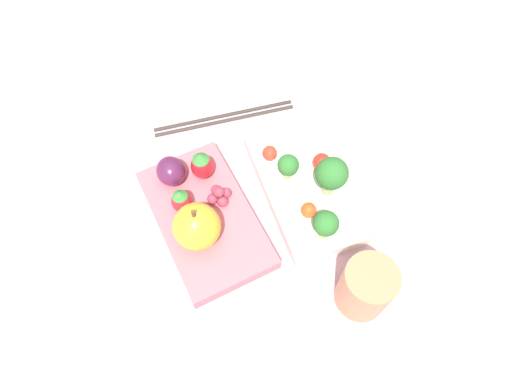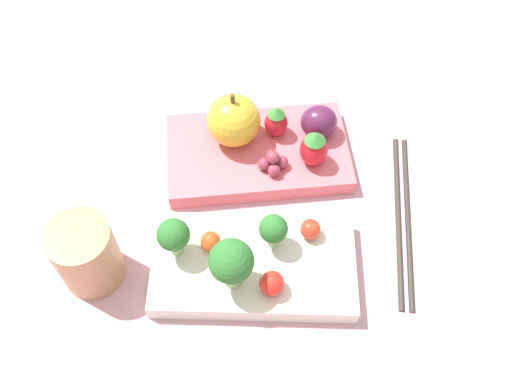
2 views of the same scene
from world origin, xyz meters
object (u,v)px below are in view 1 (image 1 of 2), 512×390
Objects in this scene: cherry_tomato_0 at (270,153)px; cherry_tomato_1 at (309,210)px; bento_box_savoury at (305,188)px; bento_box_fruit at (205,219)px; strawberry_1 at (181,201)px; broccoli_floret_0 at (288,166)px; broccoli_floret_2 at (332,174)px; drinking_cup at (366,288)px; grape_cluster at (219,195)px; cherry_tomato_2 at (321,161)px; strawberry_0 at (202,165)px; chopsticks_pair at (224,117)px; plum at (171,171)px; broccoli_floret_1 at (326,224)px; apple at (197,227)px.

cherry_tomato_0 is 1.01× the size of cherry_tomato_1.
cherry_tomato_1 is at bearing -27.58° from bento_box_savoury.
bento_box_fruit is 0.04m from strawberry_1.
broccoli_floret_0 is 0.06m from broccoli_floret_2.
strawberry_1 is at bearing -145.10° from drinking_cup.
cherry_tomato_1 is at bearing -178.18° from drinking_cup.
cherry_tomato_0 is (-0.04, -0.01, -0.02)m from broccoli_floret_0.
broccoli_floret_0 is 1.29× the size of grape_cluster.
bento_box_fruit is at bearing -90.13° from broccoli_floret_0.
cherry_tomato_0 is 0.09m from grape_cluster.
strawberry_0 is at bearing -113.54° from cherry_tomato_2.
plum is at bearing -56.22° from chopsticks_pair.
broccoli_floret_0 is 2.08× the size of cherry_tomato_0.
cherry_tomato_1 is at bearing 62.51° from bento_box_fruit.
broccoli_floret_1 is at bearing -15.15° from bento_box_savoury.
strawberry_1 reaches higher than cherry_tomato_2.
broccoli_floret_2 is 2.64× the size of cherry_tomato_2.
grape_cluster is at bearing -97.61° from cherry_tomato_2.
strawberry_1 is at bearing -43.90° from chopsticks_pair.
chopsticks_pair is at bearing -174.36° from cherry_tomato_1.
strawberry_0 is 0.22× the size of chopsticks_pair.
cherry_tomato_0 and cherry_tomato_1 have the same top height.
strawberry_1 reaches higher than cherry_tomato_1.
strawberry_1 is 0.05m from plum.
strawberry_0 is (-0.12, -0.09, 0.01)m from cherry_tomato_1.
grape_cluster is at bearing 78.15° from strawberry_1.
bento_box_savoury is 3.33× the size of broccoli_floret_2.
plum reaches higher than chopsticks_pair.
broccoli_floret_1 is at bearing 5.08° from chopsticks_pair.
cherry_tomato_2 is 0.61× the size of strawberry_1.
broccoli_floret_0 is 0.10m from grape_cluster.
bento_box_fruit is 6.06× the size of grape_cluster.
apple is 1.73× the size of strawberry_1.
broccoli_floret_1 is 0.71× the size of apple.
plum reaches higher than grape_cluster.
broccoli_floret_1 is at bearing -37.41° from broccoli_floret_2.
cherry_tomato_2 is (-0.04, 0.01, -0.03)m from broccoli_floret_2.
cherry_tomato_1 is (0.06, 0.12, 0.02)m from bento_box_fruit.
strawberry_0 reaches higher than cherry_tomato_1.
plum is at bearing -123.40° from broccoli_floret_2.
plum reaches higher than bento_box_savoury.
broccoli_floret_0 is 0.06m from cherry_tomato_1.
bento_box_fruit is 0.97× the size of chopsticks_pair.
bento_box_savoury is 1.01× the size of chopsticks_pair.
drinking_cup is (0.22, 0.01, 0.01)m from cherry_tomato_0.
bento_box_fruit is 4.95× the size of plum.
drinking_cup reaches higher than grape_cluster.
cherry_tomato_0 is 0.62× the size of grape_cluster.
drinking_cup reaches higher than strawberry_1.
cherry_tomato_0 is 0.14m from strawberry_1.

